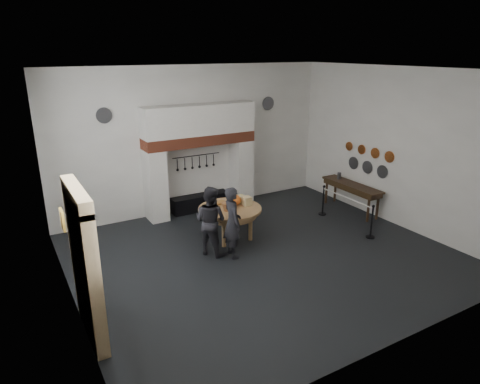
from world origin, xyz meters
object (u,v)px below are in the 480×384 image
visitor_far (211,221)px  barrier_post_far (323,201)px  visitor_near (232,222)px  barrier_post_near (372,222)px  side_table (352,185)px  iron_range (200,202)px  work_table (230,209)px

visitor_far → barrier_post_far: visitor_far is taller
visitor_near → barrier_post_near: (3.81, -0.96, -0.45)m
side_table → barrier_post_far: 1.08m
visitor_far → barrier_post_near: visitor_far is taller
visitor_far → iron_range: bearing=-50.5°
iron_range → barrier_post_near: bearing=-54.0°
work_table → side_table: 4.32m
visitor_near → barrier_post_far: 3.97m
iron_range → barrier_post_near: (3.13, -4.30, 0.20)m
visitor_near → visitor_far: (-0.40, 0.40, -0.02)m
visitor_far → side_table: size_ratio=0.81×
iron_range → visitor_far: size_ratio=1.07×
barrier_post_far → work_table: bearing=-178.9°
visitor_far → barrier_post_far: 4.28m
iron_range → barrier_post_near: size_ratio=2.11×
visitor_far → barrier_post_near: (4.21, -1.36, -0.44)m
iron_range → side_table: size_ratio=0.86×
work_table → barrier_post_near: 3.88m
side_table → barrier_post_far: bearing=168.8°
work_table → visitor_far: bearing=-146.4°
visitor_near → barrier_post_near: size_ratio=2.01×
side_table → iron_range: bearing=148.7°
barrier_post_near → barrier_post_far: size_ratio=1.00×
iron_range → side_table: (4.10, -2.49, 0.62)m
work_table → side_table: bearing=-1.7°
side_table → barrier_post_near: bearing=-118.3°
visitor_near → side_table: bearing=-72.4°
visitor_far → work_table: bearing=-86.7°
visitor_near → visitor_far: 0.57m
iron_range → visitor_far: 3.20m
visitor_near → side_table: visitor_near is taller
work_table → visitor_far: size_ratio=0.97×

